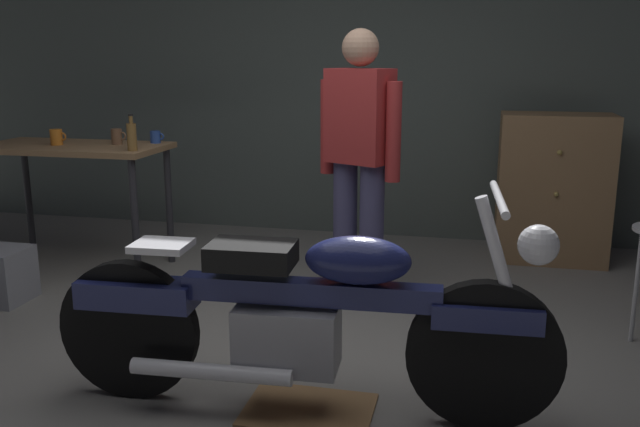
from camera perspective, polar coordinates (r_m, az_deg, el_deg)
name	(u,v)px	position (r m, az deg, el deg)	size (l,w,h in m)	color
ground_plane	(276,375)	(3.40, -3.69, -13.35)	(12.00, 12.00, 0.00)	gray
back_wall	(370,51)	(5.78, 4.21, 13.49)	(8.00, 0.12, 3.10)	#56605B
workbench	(74,160)	(5.13, -19.99, 4.21)	(1.30, 0.64, 0.90)	#99724C
motorcycle	(302,314)	(2.90, -1.49, -8.46)	(2.19, 0.60, 1.00)	black
person_standing	(359,155)	(4.14, 3.30, 4.92)	(0.53, 0.36, 1.67)	#4F4D78
wooden_dresser	(553,188)	(5.34, 18.97, 2.02)	(0.80, 0.47, 1.10)	#99724C
drip_tray	(309,410)	(3.09, -0.95, -16.14)	(0.56, 0.40, 0.01)	olive
mug_brown_stoneware	(117,137)	(5.02, -16.68, 6.21)	(0.11, 0.07, 0.11)	brown
mug_blue_enamel	(156,137)	(5.02, -13.63, 6.26)	(0.11, 0.07, 0.09)	#2D51AD
mug_orange_travel	(57,137)	(5.13, -21.24, 6.00)	(0.12, 0.08, 0.11)	orange
bottle	(132,136)	(4.65, -15.53, 6.28)	(0.06, 0.06, 0.24)	olive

